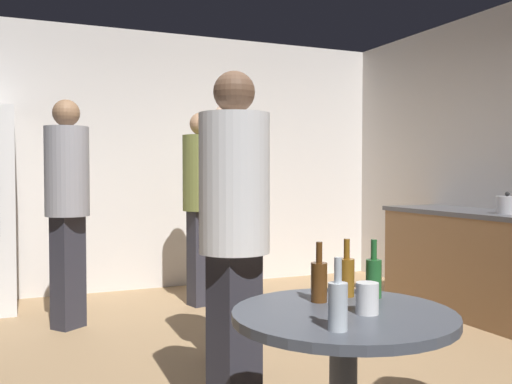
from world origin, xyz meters
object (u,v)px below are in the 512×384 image
Objects in this scene: beer_bottle_green at (374,276)px; foreground_table at (343,340)px; kettle at (507,205)px; beer_bottle_clear at (338,304)px; person_in_olive_shirt at (201,192)px; person_in_white_shirt at (234,220)px; person_in_maroon_shirt at (229,211)px; beer_bottle_amber at (347,275)px; person_in_gray_shirt at (67,194)px; plastic_cup_white at (367,298)px; beer_bottle_brown at (319,280)px.

foreground_table is at bearing -147.96° from beer_bottle_green.
kettle reaches higher than foreground_table.
beer_bottle_green is at bearing 42.58° from beer_bottle_clear.
person_in_white_shirt is at bearing -27.64° from person_in_olive_shirt.
foreground_table is 0.31m from beer_bottle_clear.
foreground_table is 0.48× the size of person_in_maroon_shirt.
person_in_gray_shirt is at bearing 106.85° from beer_bottle_amber.
beer_bottle_green is at bearing -34.52° from beer_bottle_amber.
plastic_cup_white is 3.37m from person_in_olive_shirt.
person_in_maroon_shirt is 0.98× the size of person_in_white_shirt.
person_in_gray_shirt is at bearing -133.90° from person_in_maroon_shirt.
person_in_maroon_shirt reaches higher than beer_bottle_clear.
person_in_gray_shirt is (-0.74, 3.01, 0.27)m from plastic_cup_white.
beer_bottle_clear is 0.14× the size of person_in_maroon_shirt.
beer_bottle_brown is 1.55m from person_in_maroon_shirt.
person_in_white_shirt is (0.58, -2.13, -0.05)m from person_in_gray_shirt.
person_in_white_shirt reaches higher than beer_bottle_brown.
foreground_table is (-2.52, -1.60, -0.34)m from kettle.
person_in_olive_shirt reaches higher than beer_bottle_brown.
beer_bottle_green is (0.24, -0.02, 0.00)m from beer_bottle_brown.
person_in_gray_shirt is (-0.83, 2.74, 0.24)m from beer_bottle_amber.
person_in_maroon_shirt is (0.21, 1.53, 0.16)m from beer_bottle_brown.
person_in_maroon_shirt is at bearing 138.82° from person_in_white_shirt.
beer_bottle_green is (0.09, -0.06, 0.00)m from beer_bottle_amber.
beer_bottle_amber is 0.28m from plastic_cup_white.
beer_bottle_amber is 2.87m from person_in_gray_shirt.
beer_bottle_green reaches higher than foreground_table.
plastic_cup_white is 0.06× the size of person_in_gray_shirt.
beer_bottle_amber is 0.14× the size of person_in_maroon_shirt.
person_in_olive_shirt is (0.52, 3.10, 0.23)m from beer_bottle_brown.
person_in_gray_shirt is 1.24m from person_in_olive_shirt.
beer_bottle_green is at bearing 50.31° from plastic_cup_white.
kettle is at bearing 30.54° from beer_bottle_amber.
person_in_gray_shirt reaches higher than beer_bottle_brown.
person_in_maroon_shirt reaches higher than kettle.
beer_bottle_green is at bearing -147.44° from kettle.
beer_bottle_green is at bearing 11.81° from person_in_maroon_shirt.
person_in_gray_shirt is (-0.54, 3.14, 0.24)m from beer_bottle_clear.
person_in_gray_shirt is at bearing 108.14° from beer_bottle_green.
kettle is 0.14× the size of person_in_gray_shirt.
person_in_olive_shirt is (0.31, 1.57, 0.06)m from person_in_maroon_shirt.
beer_bottle_clear is (-2.67, -1.81, -0.15)m from kettle.
person_in_maroon_shirt is 0.93× the size of person_in_gray_shirt.
kettle is 2.98m from plastic_cup_white.
beer_bottle_green is at bearing 4.12° from person_in_white_shirt.
beer_bottle_amber is 0.13× the size of person_in_gray_shirt.
beer_bottle_clear is at bearing -126.23° from foreground_table.
beer_bottle_amber and beer_bottle_green have the same top height.
foreground_table is 1.74m from person_in_maroon_shirt.
beer_bottle_clear reaches higher than foreground_table.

